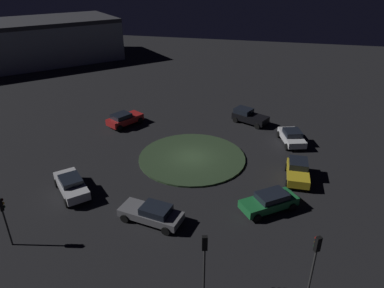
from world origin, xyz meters
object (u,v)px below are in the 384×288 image
object	(u,v)px
car_red	(124,119)
car_black	(249,116)
traffic_light_southwest	(3,212)
store_building	(29,42)
car_yellow	(298,171)
car_white	(292,137)
car_grey	(152,213)
traffic_light_southeast	(315,254)
car_green	(270,201)
traffic_light_south	(204,252)
car_silver	(71,185)

from	to	relation	value
car_red	car_black	xyz separation A→B (m)	(13.75, 3.99, 0.00)
traffic_light_southwest	store_building	size ratio (longest dim) A/B	0.12
car_yellow	car_white	bearing A→B (deg)	-177.27
car_grey	car_white	xyz separation A→B (m)	(9.95, 15.03, 0.05)
car_red	traffic_light_southwest	distance (m)	19.82
traffic_light_southeast	car_grey	bearing A→B (deg)	33.42
car_green	traffic_light_southeast	bearing A→B (deg)	70.94
car_green	traffic_light_south	size ratio (longest dim) A/B	1.15
traffic_light_south	car_silver	bearing A→B (deg)	45.02
car_silver	car_green	xyz separation A→B (m)	(15.55, 1.42, -0.03)
car_yellow	car_black	size ratio (longest dim) A/B	0.88
car_silver	car_black	bearing A→B (deg)	-81.00
car_red	car_yellow	size ratio (longest dim) A/B	1.14
car_green	traffic_light_southeast	xyz separation A→B (m)	(2.40, -7.31, 2.20)
car_yellow	traffic_light_south	xyz separation A→B (m)	(-5.54, -13.13, 1.97)
car_yellow	car_silver	size ratio (longest dim) A/B	0.89
car_white	traffic_light_south	xyz separation A→B (m)	(-5.17, -20.02, 2.02)
traffic_light_southeast	store_building	xyz separation A→B (m)	(-47.21, 42.53, 0.81)
car_grey	traffic_light_southeast	xyz separation A→B (m)	(10.52, -4.00, 2.23)
car_grey	car_white	world-z (taller)	car_white
car_black	car_white	distance (m)	6.44
car_silver	car_green	distance (m)	15.61
car_green	car_white	bearing A→B (deg)	-136.14
car_grey	car_white	distance (m)	18.02
traffic_light_southeast	traffic_light_southwest	world-z (taller)	traffic_light_southeast
traffic_light_southwest	car_green	bearing A→B (deg)	-32.39
car_silver	traffic_light_southwest	distance (m)	6.56
car_red	car_grey	bearing A→B (deg)	-121.02
store_building	car_red	bearing A→B (deg)	95.12
car_grey	traffic_light_southeast	bearing A→B (deg)	169.73
car_grey	car_black	bearing A→B (deg)	-94.43
car_grey	traffic_light_south	world-z (taller)	traffic_light_south
car_yellow	car_green	xyz separation A→B (m)	(-2.20, -4.83, -0.07)
car_yellow	car_red	bearing A→B (deg)	-111.35
car_red	car_green	bearing A→B (deg)	-96.03
car_grey	store_building	bearing A→B (deg)	-35.82
car_white	traffic_light_southwest	size ratio (longest dim) A/B	1.17
car_grey	car_green	distance (m)	8.76
car_red	car_silver	size ratio (longest dim) A/B	1.01
car_black	traffic_light_southeast	xyz separation A→B (m)	(5.32, -23.38, 2.14)
traffic_light_south	car_red	bearing A→B (deg)	17.60
car_red	traffic_light_southwest	xyz separation A→B (m)	(0.30, -19.73, 1.87)
car_black	traffic_light_southwest	bearing A→B (deg)	-93.60
car_red	traffic_light_southeast	distance (m)	27.28
car_silver	traffic_light_southwest	bearing A→B (deg)	127.35
car_green	traffic_light_southwest	size ratio (longest dim) A/B	1.20
car_red	store_building	xyz separation A→B (m)	(-28.13, 23.13, 2.95)
car_black	car_green	size ratio (longest dim) A/B	0.98
car_silver	car_black	xyz separation A→B (m)	(12.63, 17.49, 0.03)
car_silver	car_grey	world-z (taller)	car_silver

